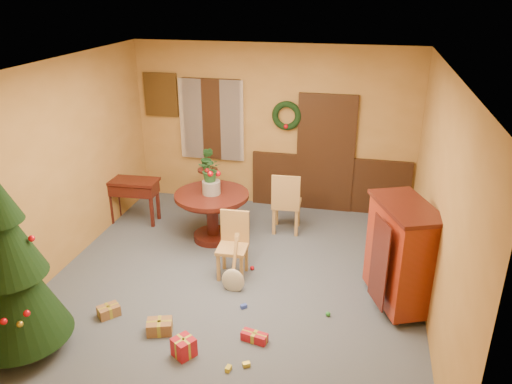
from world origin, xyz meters
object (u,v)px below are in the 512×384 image
(chair_near, at_px, (233,242))
(sideboard, at_px, (401,253))
(dining_table, at_px, (212,208))
(christmas_tree, at_px, (8,266))
(writing_desk, at_px, (133,190))

(chair_near, height_order, sideboard, sideboard)
(dining_table, xyz_separation_m, christmas_tree, (-1.30, -2.95, 0.52))
(sideboard, bearing_deg, chair_near, 173.47)
(dining_table, height_order, sideboard, sideboard)
(dining_table, bearing_deg, chair_near, -56.96)
(writing_desk, height_order, sideboard, sideboard)
(dining_table, relative_size, writing_desk, 1.31)
(chair_near, relative_size, writing_desk, 1.05)
(dining_table, distance_m, chair_near, 1.08)
(sideboard, bearing_deg, christmas_tree, -156.31)
(christmas_tree, bearing_deg, chair_near, 47.43)
(writing_desk, bearing_deg, dining_table, -12.76)
(chair_near, distance_m, sideboard, 2.24)
(christmas_tree, relative_size, writing_desk, 2.56)
(chair_near, xyz_separation_m, christmas_tree, (-1.88, -2.05, 0.58))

